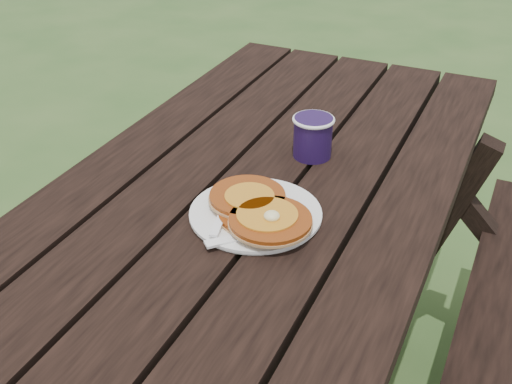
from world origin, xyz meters
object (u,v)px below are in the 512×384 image
at_px(plate, 256,214).
at_px(pancake_stack, 259,211).
at_px(picnic_table, 230,361).
at_px(coffee_cup, 313,134).

bearing_deg(plate, pancake_stack, -45.75).
distance_m(picnic_table, pancake_stack, 0.41).
height_order(picnic_table, plate, plate).
bearing_deg(plate, coffee_cup, 87.37).
xyz_separation_m(plate, pancake_stack, (0.01, -0.01, 0.02)).
bearing_deg(pancake_stack, coffee_cup, 90.23).
height_order(picnic_table, coffee_cup, coffee_cup).
relative_size(plate, coffee_cup, 2.64).
bearing_deg(coffee_cup, picnic_table, -102.95).
height_order(plate, coffee_cup, coffee_cup).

